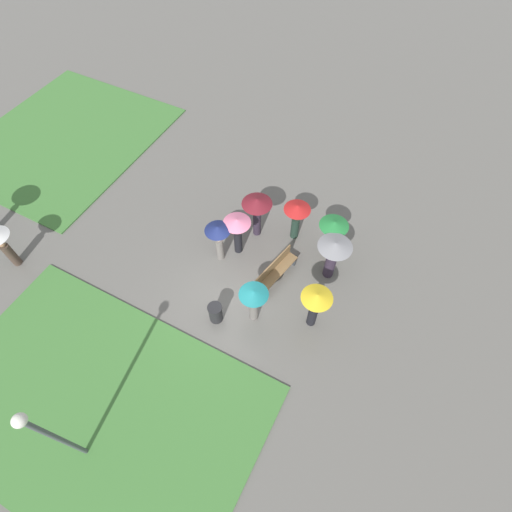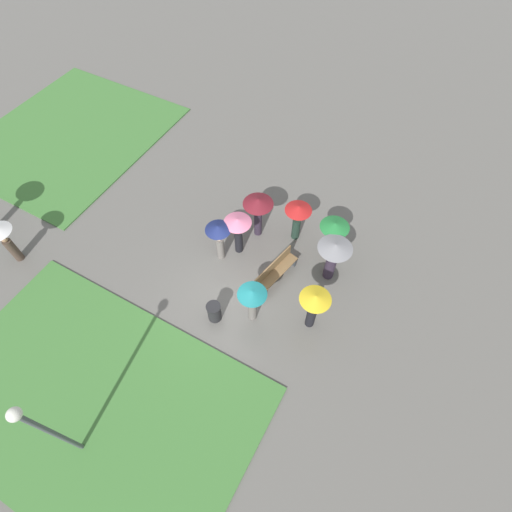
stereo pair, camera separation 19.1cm
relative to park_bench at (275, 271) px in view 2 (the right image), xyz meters
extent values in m
plane|color=#66635E|center=(-1.32, 0.93, -0.48)|extent=(90.00, 90.00, 0.00)
cube|color=#427A38|center=(-6.57, 2.76, -0.45)|extent=(6.33, 9.87, 0.06)
cube|color=#427A38|center=(2.35, 12.24, -0.45)|extent=(8.90, 7.82, 0.06)
cube|color=brown|center=(-0.02, -0.07, -0.05)|extent=(1.99, 0.82, 0.05)
cube|color=brown|center=(0.02, 0.11, 0.20)|extent=(1.92, 0.46, 0.45)
cube|color=#383D42|center=(-0.87, 0.11, -0.28)|extent=(0.16, 0.39, 0.40)
cube|color=#383D42|center=(0.84, -0.25, -0.28)|extent=(0.16, 0.39, 0.40)
cylinder|color=#474C51|center=(-7.70, 2.21, 1.41)|extent=(0.12, 0.12, 3.77)
sphere|color=white|center=(-7.70, 2.21, 3.45)|extent=(0.32, 0.32, 0.32)
cylinder|color=#232326|center=(-2.41, 1.06, -0.09)|extent=(0.46, 0.46, 0.78)
cylinder|color=black|center=(-2.41, 1.06, 0.32)|extent=(0.49, 0.49, 0.03)
cylinder|color=#47382D|center=(1.90, -1.30, 0.08)|extent=(0.52, 0.52, 1.11)
sphere|color=brown|center=(1.90, -1.30, 0.74)|extent=(0.20, 0.20, 0.20)
cylinder|color=#4C4C4F|center=(1.90, -1.30, 1.01)|extent=(0.02, 0.02, 0.35)
cone|color=#237A38|center=(1.90, -1.30, 1.29)|extent=(1.05, 1.05, 0.20)
cylinder|color=#1E3328|center=(2.07, 0.17, 0.04)|extent=(0.35, 0.35, 1.02)
sphere|color=beige|center=(2.07, 0.17, 0.64)|extent=(0.19, 0.19, 0.19)
cylinder|color=#4C4C4F|center=(2.07, 0.17, 0.91)|extent=(0.02, 0.02, 0.35)
cone|color=red|center=(2.07, 0.17, 1.19)|extent=(0.99, 0.99, 0.21)
cylinder|color=slate|center=(-0.13, 2.21, 0.05)|extent=(0.40, 0.40, 1.05)
sphere|color=beige|center=(-0.13, 2.21, 0.69)|extent=(0.23, 0.23, 0.23)
cylinder|color=#4C4C4F|center=(-0.13, 2.21, 0.98)|extent=(0.02, 0.02, 0.35)
cone|color=navy|center=(-0.13, 2.21, 1.25)|extent=(0.92, 0.92, 0.20)
cylinder|color=black|center=(-1.06, -1.87, 0.10)|extent=(0.43, 0.43, 1.16)
sphere|color=brown|center=(-1.06, -1.87, 0.79)|extent=(0.22, 0.22, 0.22)
cylinder|color=#4C4C4F|center=(-1.06, -1.87, 1.07)|extent=(0.02, 0.02, 0.35)
cone|color=gold|center=(-1.06, -1.87, 1.35)|extent=(1.01, 1.01, 0.20)
cylinder|color=#2D2333|center=(1.03, -1.66, 0.10)|extent=(0.53, 0.53, 1.15)
sphere|color=tan|center=(1.03, -1.66, 0.78)|extent=(0.21, 0.21, 0.21)
cylinder|color=#4C4C4F|center=(1.03, -1.66, 1.06)|extent=(0.02, 0.02, 0.35)
cone|color=gray|center=(1.03, -1.66, 1.33)|extent=(1.19, 1.19, 0.20)
cylinder|color=slate|center=(-1.76, -0.05, 0.02)|extent=(0.31, 0.31, 0.98)
sphere|color=#997051|center=(-1.76, -0.05, 0.62)|extent=(0.22, 0.22, 0.22)
cylinder|color=#4C4C4F|center=(-1.76, -0.05, 0.91)|extent=(0.02, 0.02, 0.35)
cone|color=#197075|center=(-1.76, -0.05, 1.17)|extent=(0.96, 0.96, 0.19)
cylinder|color=black|center=(0.46, 1.77, 0.06)|extent=(0.37, 0.37, 1.08)
sphere|color=beige|center=(0.46, 1.77, 0.71)|extent=(0.22, 0.22, 0.22)
cylinder|color=#4C4C4F|center=(0.46, 1.77, 0.99)|extent=(0.02, 0.02, 0.35)
cone|color=pink|center=(0.46, 1.77, 1.26)|extent=(1.00, 1.00, 0.18)
cylinder|color=#2D2333|center=(1.53, 1.54, 0.10)|extent=(0.39, 0.39, 1.15)
sphere|color=tan|center=(1.53, 1.54, 0.77)|extent=(0.20, 0.20, 0.20)
cylinder|color=#4C4C4F|center=(1.53, 1.54, 1.05)|extent=(0.02, 0.02, 0.35)
cone|color=maroon|center=(1.53, 1.54, 1.35)|extent=(1.13, 1.13, 0.25)
cylinder|color=#47382D|center=(-3.87, 8.84, 0.06)|extent=(0.38, 0.38, 1.07)
sphere|color=#997051|center=(-3.87, 8.84, 0.70)|extent=(0.22, 0.22, 0.22)
cylinder|color=#4C4C4F|center=(-3.87, 8.84, 0.99)|extent=(0.02, 0.02, 0.35)
camera|label=1|loc=(-7.10, -2.90, 12.02)|focal=28.00mm
camera|label=2|loc=(-7.01, -3.07, 12.02)|focal=28.00mm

